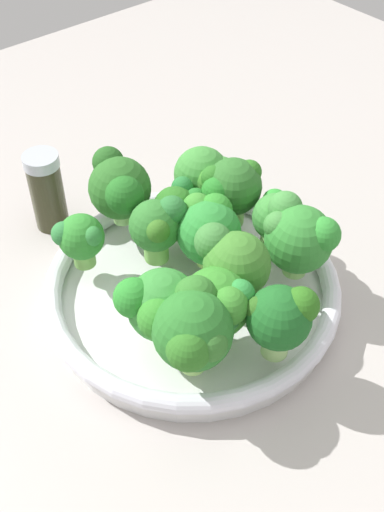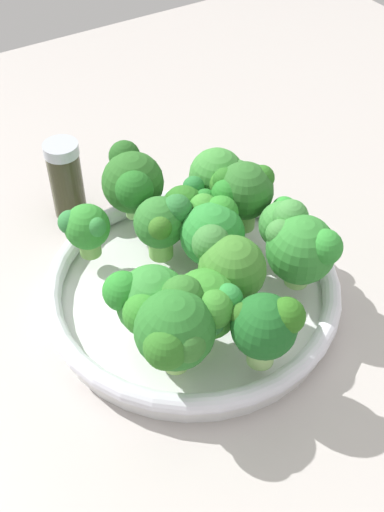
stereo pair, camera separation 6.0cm
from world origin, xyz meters
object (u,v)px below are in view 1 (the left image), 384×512
(broccoli_floret_4, at_px, (232,262))
(broccoli_floret_9, at_px, (158,225))
(broccoli_floret_2, at_px, (209,229))
(pepper_shaker, at_px, (47,191))
(bowl, at_px, (192,289))
(broccoli_floret_10, at_px, (281,317))
(broccoli_floret_11, at_px, (80,238))
(broccoli_floret_5, at_px, (299,236))
(broccoli_floret_7, at_px, (179,206))
(broccoli_floret_1, at_px, (119,187))
(broccoli_floret_0, at_px, (219,304))
(broccoli_floret_6, at_px, (276,218))
(broccoli_floret_12, at_px, (194,330))
(broccoli_floret_3, at_px, (231,188))
(broccoli_floret_13, at_px, (205,176))
(broccoli_floret_8, at_px, (159,307))

(broccoli_floret_4, xyz_separation_m, broccoli_floret_9, (0.02, -0.09, -0.00))
(broccoli_floret_2, height_order, pepper_shaker, broccoli_floret_2)
(bowl, bearing_deg, pepper_shaker, -76.46)
(broccoli_floret_10, height_order, broccoli_floret_11, broccoli_floret_10)
(broccoli_floret_5, relative_size, broccoli_floret_7, 1.30)
(broccoli_floret_1, distance_m, broccoli_floret_4, 0.16)
(broccoli_floret_0, relative_size, broccoli_floret_6, 1.14)
(broccoli_floret_0, relative_size, broccoli_floret_10, 0.96)
(broccoli_floret_4, xyz_separation_m, broccoli_floret_6, (-0.08, -0.03, -0.01))
(broccoli_floret_2, xyz_separation_m, broccoli_floret_11, (0.10, -0.07, -0.01))
(broccoli_floret_4, height_order, broccoli_floret_12, broccoli_floret_12)
(broccoli_floret_1, bearing_deg, broccoli_floret_11, 22.79)
(broccoli_floret_12, bearing_deg, pepper_shaker, -94.10)
(broccoli_floret_3, relative_size, pepper_shaker, 0.81)
(broccoli_floret_13, bearing_deg, broccoli_floret_6, 96.40)
(broccoli_floret_9, xyz_separation_m, broccoli_floret_10, (-0.01, 0.16, 0.00))
(broccoli_floret_1, distance_m, broccoli_floret_11, 0.07)
(broccoli_floret_2, bearing_deg, broccoli_floret_8, 25.97)
(broccoli_floret_11, bearing_deg, broccoli_floret_13, 177.68)
(broccoli_floret_5, relative_size, pepper_shaker, 0.82)
(broccoli_floret_3, xyz_separation_m, broccoli_floret_5, (-0.00, 0.09, -0.00))
(broccoli_floret_2, height_order, broccoli_floret_5, broccoli_floret_5)
(broccoli_floret_6, xyz_separation_m, broccoli_floret_7, (0.06, -0.08, -0.00))
(bowl, distance_m, broccoli_floret_9, 0.07)
(bowl, bearing_deg, broccoli_floret_3, -155.44)
(broccoli_floret_3, xyz_separation_m, broccoli_floret_13, (0.00, -0.04, -0.01))
(broccoli_floret_6, height_order, pepper_shaker, broccoli_floret_6)
(broccoli_floret_5, bearing_deg, broccoli_floret_13, -89.51)
(bowl, bearing_deg, broccoli_floret_4, 104.63)
(broccoli_floret_3, height_order, broccoli_floret_8, broccoli_floret_3)
(broccoli_floret_7, relative_size, broccoli_floret_9, 0.83)
(broccoli_floret_5, xyz_separation_m, broccoli_floret_6, (-0.01, -0.04, -0.01))
(broccoli_floret_8, relative_size, broccoli_floret_13, 0.99)
(broccoli_floret_3, height_order, broccoli_floret_7, broccoli_floret_3)
(broccoli_floret_1, distance_m, pepper_shaker, 0.10)
(broccoli_floret_4, xyz_separation_m, broccoli_floret_12, (0.08, 0.04, 0.00))
(broccoli_floret_5, relative_size, broccoli_floret_8, 1.09)
(broccoli_floret_3, height_order, broccoli_floret_6, broccoli_floret_3)
(broccoli_floret_3, distance_m, broccoli_floret_9, 0.09)
(broccoli_floret_2, height_order, broccoli_floret_8, same)
(bowl, xyz_separation_m, broccoli_floret_1, (0.00, -0.11, 0.06))
(bowl, distance_m, broccoli_floret_13, 0.13)
(pepper_shaker, bearing_deg, broccoli_floret_6, 123.69)
(broccoli_floret_13, xyz_separation_m, pepper_shaker, (0.13, -0.11, -0.02))
(broccoli_floret_7, relative_size, broccoli_floret_10, 0.80)
(broccoli_floret_2, height_order, broccoli_floret_6, broccoli_floret_2)
(broccoli_floret_1, distance_m, broccoli_floret_7, 0.06)
(broccoli_floret_10, bearing_deg, bowl, -90.29)
(broccoli_floret_9, bearing_deg, broccoli_floret_4, 101.39)
(broccoli_floret_2, distance_m, broccoli_floret_9, 0.05)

